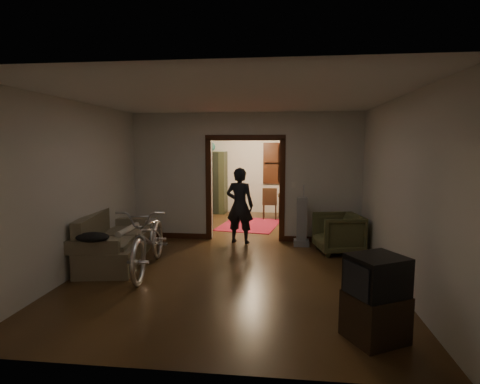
# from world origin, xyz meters

# --- Properties ---
(floor) EXTENTS (5.00, 8.50, 0.01)m
(floor) POSITION_xyz_m (0.00, 0.00, 0.00)
(floor) COLOR #332010
(floor) RESTS_ON ground
(ceiling) EXTENTS (5.00, 8.50, 0.01)m
(ceiling) POSITION_xyz_m (0.00, 0.00, 2.80)
(ceiling) COLOR white
(ceiling) RESTS_ON floor
(wall_back) EXTENTS (5.00, 0.02, 2.80)m
(wall_back) POSITION_xyz_m (0.00, 4.25, 1.40)
(wall_back) COLOR beige
(wall_back) RESTS_ON floor
(wall_left) EXTENTS (0.02, 8.50, 2.80)m
(wall_left) POSITION_xyz_m (-2.50, 0.00, 1.40)
(wall_left) COLOR beige
(wall_left) RESTS_ON floor
(wall_right) EXTENTS (0.02, 8.50, 2.80)m
(wall_right) POSITION_xyz_m (2.50, 0.00, 1.40)
(wall_right) COLOR beige
(wall_right) RESTS_ON floor
(partition_wall) EXTENTS (5.00, 0.14, 2.80)m
(partition_wall) POSITION_xyz_m (0.00, 0.75, 1.40)
(partition_wall) COLOR beige
(partition_wall) RESTS_ON floor
(door_casing) EXTENTS (1.74, 0.20, 2.32)m
(door_casing) POSITION_xyz_m (0.00, 0.75, 1.10)
(door_casing) COLOR #33170B
(door_casing) RESTS_ON floor
(far_window) EXTENTS (0.98, 0.06, 1.28)m
(far_window) POSITION_xyz_m (0.70, 4.21, 1.55)
(far_window) COLOR black
(far_window) RESTS_ON wall_back
(chandelier) EXTENTS (0.24, 0.24, 0.24)m
(chandelier) POSITION_xyz_m (0.00, 2.50, 2.35)
(chandelier) COLOR #FFE0A5
(chandelier) RESTS_ON ceiling
(light_switch) EXTENTS (0.08, 0.01, 0.12)m
(light_switch) POSITION_xyz_m (1.05, 0.68, 1.25)
(light_switch) COLOR silver
(light_switch) RESTS_ON partition_wall
(sofa) EXTENTS (1.20, 2.08, 0.90)m
(sofa) POSITION_xyz_m (-2.15, -1.14, 0.45)
(sofa) COLOR brown
(sofa) RESTS_ON floor
(rolled_paper) EXTENTS (0.11, 0.88, 0.11)m
(rolled_paper) POSITION_xyz_m (-2.05, -0.84, 0.53)
(rolled_paper) COLOR beige
(rolled_paper) RESTS_ON sofa
(jacket) EXTENTS (0.52, 0.39, 0.15)m
(jacket) POSITION_xyz_m (-2.10, -2.05, 0.68)
(jacket) COLOR black
(jacket) RESTS_ON sofa
(bicycle) EXTENTS (0.99, 2.18, 1.11)m
(bicycle) POSITION_xyz_m (-1.39, -1.52, 0.55)
(bicycle) COLOR silver
(bicycle) RESTS_ON floor
(armchair) EXTENTS (1.00, 0.98, 0.77)m
(armchair) POSITION_xyz_m (1.91, -0.07, 0.39)
(armchair) COLOR #484A29
(armchair) RESTS_ON floor
(tv_stand) EXTENTS (0.74, 0.72, 0.51)m
(tv_stand) POSITION_xyz_m (1.82, -3.44, 0.26)
(tv_stand) COLOR black
(tv_stand) RESTS_ON floor
(crt_tv) EXTENTS (0.70, 0.68, 0.46)m
(crt_tv) POSITION_xyz_m (1.82, -3.44, 0.70)
(crt_tv) COLOR black
(crt_tv) RESTS_ON tv_stand
(vacuum) EXTENTS (0.36, 0.31, 1.03)m
(vacuum) POSITION_xyz_m (1.22, 0.35, 0.51)
(vacuum) COLOR gray
(vacuum) RESTS_ON floor
(person) EXTENTS (0.65, 0.48, 1.63)m
(person) POSITION_xyz_m (-0.09, 0.45, 0.82)
(person) COLOR black
(person) RESTS_ON floor
(oriental_rug) EXTENTS (1.72, 2.09, 0.01)m
(oriental_rug) POSITION_xyz_m (-0.03, 2.30, 0.01)
(oriental_rug) COLOR maroon
(oriental_rug) RESTS_ON floor
(locker) EXTENTS (0.98, 0.58, 1.92)m
(locker) POSITION_xyz_m (-1.40, 4.00, 0.96)
(locker) COLOR #272F1C
(locker) RESTS_ON floor
(globe) EXTENTS (0.29, 0.29, 0.29)m
(globe) POSITION_xyz_m (-1.40, 4.00, 1.94)
(globe) COLOR #1E5972
(globe) RESTS_ON locker
(desk) EXTENTS (0.92, 0.56, 0.65)m
(desk) POSITION_xyz_m (1.14, 3.57, 0.33)
(desk) COLOR black
(desk) RESTS_ON floor
(desk_chair) EXTENTS (0.41, 0.41, 0.91)m
(desk_chair) POSITION_xyz_m (0.47, 3.19, 0.45)
(desk_chair) COLOR black
(desk_chair) RESTS_ON floor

